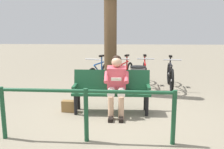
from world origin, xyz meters
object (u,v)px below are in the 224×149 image
object	(u,v)px
litter_bin	(138,80)
bicycle_black	(170,76)
tree_trunk	(110,23)
handbag	(69,106)
bench	(112,88)
bicycle_blue	(145,74)
bicycle_purple	(99,75)
person_reading	(116,82)
bicycle_silver	(125,74)

from	to	relation	value
litter_bin	bicycle_black	xyz separation A→B (m)	(-0.99, -0.69, -0.01)
litter_bin	bicycle_black	world-z (taller)	bicycle_black
tree_trunk	bicycle_black	world-z (taller)	tree_trunk
litter_bin	handbag	bearing A→B (deg)	44.46
bench	handbag	bearing A→B (deg)	5.19
bicycle_blue	bicycle_purple	bearing A→B (deg)	-79.78
handbag	litter_bin	world-z (taller)	litter_bin
person_reading	bicycle_silver	world-z (taller)	person_reading
tree_trunk	bicycle_black	distance (m)	2.37
bicycle_purple	bicycle_black	bearing A→B (deg)	107.93
handbag	tree_trunk	size ratio (longest dim) A/B	0.08
handbag	bicycle_silver	distance (m)	2.63
person_reading	bicycle_silver	bearing A→B (deg)	-94.68
person_reading	handbag	world-z (taller)	person_reading
tree_trunk	bicycle_black	size ratio (longest dim) A/B	2.22
bench	person_reading	xyz separation A→B (m)	(-0.11, 0.16, 0.16)
litter_bin	bicycle_silver	size ratio (longest dim) A/B	0.46
bench	bicycle_purple	distance (m)	2.16
handbag	bicycle_black	xyz separation A→B (m)	(-2.51, -2.18, 0.24)
litter_bin	bicycle_silver	xyz separation A→B (m)	(0.33, -0.84, -0.01)
person_reading	bicycle_silver	size ratio (longest dim) A/B	0.74
person_reading	handbag	size ratio (longest dim) A/B	4.00
handbag	bicycle_purple	world-z (taller)	bicycle_purple
bicycle_black	bicycle_silver	distance (m)	1.32
handbag	tree_trunk	xyz separation A→B (m)	(-0.80, -1.54, 1.74)
handbag	bicycle_purple	bearing A→B (deg)	-101.29
bicycle_blue	bicycle_purple	xyz separation A→B (m)	(1.35, 0.18, 0.00)
person_reading	bicycle_purple	size ratio (longest dim) A/B	0.74
bicycle_purple	bicycle_silver	bearing A→B (deg)	118.93
bicycle_black	bicycle_silver	bearing A→B (deg)	-90.77
bicycle_blue	bicycle_black	bearing A→B (deg)	78.63
bicycle_black	bicycle_blue	size ratio (longest dim) A/B	1.00
handbag	bicycle_purple	xyz separation A→B (m)	(-0.44, -2.19, 0.24)
bench	bicycle_silver	xyz separation A→B (m)	(-0.30, -2.25, -0.15)
tree_trunk	litter_bin	xyz separation A→B (m)	(-0.73, 0.04, -1.49)
handbag	bicycle_silver	size ratio (longest dim) A/B	0.18
bench	person_reading	bearing A→B (deg)	122.86
litter_bin	bicycle_silver	bearing A→B (deg)	-68.62
person_reading	bicycle_purple	xyz separation A→B (m)	(0.56, -2.27, -0.31)
bicycle_silver	person_reading	bearing A→B (deg)	12.58
bicycle_silver	bicycle_purple	distance (m)	0.77
bicycle_silver	bicycle_purple	bearing A→B (deg)	-61.89
handbag	bicycle_purple	distance (m)	2.24
person_reading	bicycle_silver	distance (m)	2.44
handbag	bicycle_silver	xyz separation A→B (m)	(-1.19, -2.33, 0.24)
person_reading	tree_trunk	bearing A→B (deg)	-82.92
person_reading	bicycle_purple	world-z (taller)	person_reading
bench	litter_bin	world-z (taller)	bench
handbag	bicycle_blue	world-z (taller)	bicycle_blue
bicycle_black	bicycle_blue	xyz separation A→B (m)	(0.73, -0.18, 0.00)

